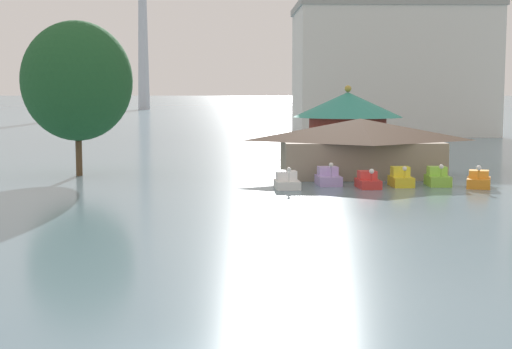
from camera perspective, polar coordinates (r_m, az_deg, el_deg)
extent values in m
cube|color=white|center=(53.95, 2.34, -0.75)|extent=(1.84, 2.54, 0.59)
cube|color=white|center=(54.18, 2.29, -0.06)|extent=(1.49, 1.19, 0.65)
cylinder|color=white|center=(52.92, 2.49, -0.17)|extent=(0.14, 0.14, 0.72)
sphere|color=white|center=(52.87, 2.49, 0.38)|extent=(0.31, 0.31, 0.31)
cube|color=#B299D8|center=(56.15, 5.44, -0.44)|extent=(1.83, 2.56, 0.70)
cube|color=#C8ADF0|center=(56.38, 5.39, 0.28)|extent=(1.49, 1.20, 0.64)
cylinder|color=#B299D8|center=(55.12, 5.65, 0.18)|extent=(0.14, 0.14, 0.73)
sphere|color=white|center=(55.06, 5.65, 0.73)|extent=(0.32, 0.32, 0.32)
cube|color=red|center=(54.84, 8.40, -0.68)|extent=(1.61, 2.51, 0.61)
cube|color=#E8423C|center=(55.06, 8.33, -0.03)|extent=(1.31, 1.17, 0.58)
cylinder|color=red|center=(53.84, 8.65, -0.21)|extent=(0.14, 0.14, 0.51)
sphere|color=white|center=(53.79, 8.66, 0.24)|extent=(0.36, 0.36, 0.36)
cube|color=yellow|center=(56.16, 10.81, -0.51)|extent=(1.55, 2.33, 0.71)
cube|color=yellow|center=(56.35, 10.75, 0.23)|extent=(1.29, 1.07, 0.70)
cylinder|color=yellow|center=(55.21, 11.06, 0.01)|extent=(0.14, 0.14, 0.52)
sphere|color=white|center=(55.17, 11.07, 0.44)|extent=(0.32, 0.32, 0.32)
cube|color=#8CCC3F|center=(57.07, 13.46, -0.45)|extent=(1.55, 2.26, 0.75)
cube|color=#A0E24F|center=(57.27, 13.40, 0.27)|extent=(1.31, 1.02, 0.64)
cylinder|color=#8CCC3F|center=(56.13, 13.71, 0.11)|extent=(0.14, 0.14, 0.57)
sphere|color=white|center=(56.09, 13.72, 0.57)|extent=(0.33, 0.33, 0.33)
cube|color=orange|center=(56.82, 16.34, -0.59)|extent=(2.37, 3.00, 0.68)
cube|color=gold|center=(57.08, 16.36, 0.05)|extent=(1.68, 1.56, 0.52)
cylinder|color=orange|center=(55.71, 16.34, -0.04)|extent=(0.14, 0.14, 0.64)
sphere|color=white|center=(55.66, 16.36, 0.48)|extent=(0.36, 0.36, 0.36)
cube|color=gray|center=(62.31, 7.78, 1.21)|extent=(12.49, 7.50, 2.89)
pyramid|color=brown|center=(62.15, 7.81, 3.36)|extent=(13.48, 8.63, 1.78)
cylinder|color=#993328|center=(78.69, 6.85, 2.76)|extent=(7.89, 7.89, 4.21)
cone|color=teal|center=(78.55, 6.89, 5.22)|extent=(11.15, 11.15, 2.55)
sphere|color=#B7993D|center=(78.54, 6.90, 6.41)|extent=(0.70, 0.70, 0.70)
cylinder|color=brown|center=(63.63, -13.12, 1.20)|extent=(0.52, 0.52, 2.86)
ellipsoid|color=#1E5128|center=(63.40, -13.26, 6.84)|extent=(8.91, 8.91, 9.65)
cube|color=silver|center=(123.23, 10.03, 7.48)|extent=(29.68, 19.54, 19.26)
cube|color=#999993|center=(123.86, 10.12, 12.17)|extent=(30.27, 19.93, 1.00)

